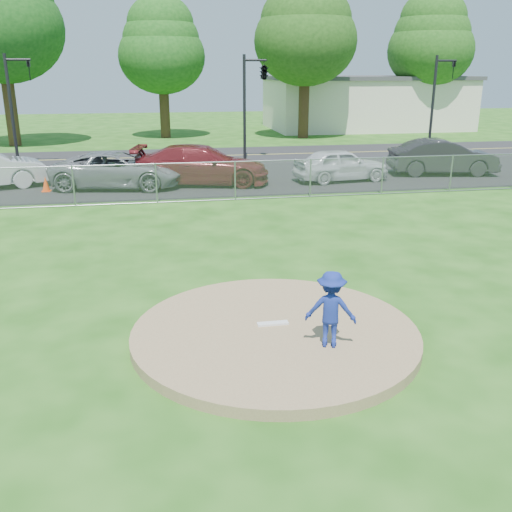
{
  "coord_description": "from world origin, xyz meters",
  "views": [
    {
      "loc": [
        -2.1,
        -9.55,
        4.86
      ],
      "look_at": [
        0.0,
        2.0,
        1.0
      ],
      "focal_mm": 40.0,
      "sensor_mm": 36.0,
      "label": 1
    }
  ],
  "objects_px": {
    "tree_far_right": "(431,39)",
    "traffic_signal_right": "(437,96)",
    "parked_car_darkred": "(202,165)",
    "parked_car_charcoal": "(443,157)",
    "commercial_building": "(365,102)",
    "traffic_signal_left": "(15,100)",
    "pitcher": "(331,309)",
    "parked_car_pearl": "(341,165)",
    "tree_right": "(306,27)",
    "parked_car_gray": "(117,170)",
    "traffic_cone": "(46,184)",
    "tree_center": "(161,45)",
    "traffic_signal_center": "(262,74)"
  },
  "relations": [
    {
      "from": "parked_car_gray",
      "to": "traffic_signal_center",
      "type": "bearing_deg",
      "value": -38.24
    },
    {
      "from": "tree_center",
      "to": "tree_right",
      "type": "distance_m",
      "value": 10.27
    },
    {
      "from": "tree_far_right",
      "to": "commercial_building",
      "type": "bearing_deg",
      "value": 143.13
    },
    {
      "from": "pitcher",
      "to": "parked_car_pearl",
      "type": "xyz_separation_m",
      "value": [
        5.48,
        15.94,
        -0.15
      ]
    },
    {
      "from": "commercial_building",
      "to": "parked_car_pearl",
      "type": "bearing_deg",
      "value": -112.99
    },
    {
      "from": "tree_far_right",
      "to": "traffic_signal_left",
      "type": "relative_size",
      "value": 1.92
    },
    {
      "from": "traffic_signal_center",
      "to": "tree_far_right",
      "type": "bearing_deg",
      "value": 39.04
    },
    {
      "from": "traffic_signal_center",
      "to": "traffic_signal_right",
      "type": "bearing_deg",
      "value": 0.0
    },
    {
      "from": "commercial_building",
      "to": "parked_car_gray",
      "type": "xyz_separation_m",
      "value": [
        -19.58,
        -22.69,
        -1.39
      ]
    },
    {
      "from": "commercial_building",
      "to": "parked_car_pearl",
      "type": "relative_size",
      "value": 3.82
    },
    {
      "from": "parked_car_darkred",
      "to": "parked_car_charcoal",
      "type": "xyz_separation_m",
      "value": [
        11.62,
        0.41,
        -0.02
      ]
    },
    {
      "from": "traffic_signal_right",
      "to": "parked_car_charcoal",
      "type": "height_order",
      "value": "traffic_signal_right"
    },
    {
      "from": "commercial_building",
      "to": "parked_car_gray",
      "type": "relative_size",
      "value": 3.0
    },
    {
      "from": "tree_far_right",
      "to": "parked_car_darkred",
      "type": "height_order",
      "value": "tree_far_right"
    },
    {
      "from": "parked_car_pearl",
      "to": "parked_car_gray",
      "type": "bearing_deg",
      "value": 81.56
    },
    {
      "from": "tree_right",
      "to": "traffic_signal_left",
      "type": "distance_m",
      "value": 20.83
    },
    {
      "from": "parked_car_charcoal",
      "to": "commercial_building",
      "type": "bearing_deg",
      "value": -2.04
    },
    {
      "from": "tree_far_right",
      "to": "tree_right",
      "type": "bearing_deg",
      "value": -164.74
    },
    {
      "from": "tree_right",
      "to": "parked_car_gray",
      "type": "relative_size",
      "value": 2.13
    },
    {
      "from": "traffic_signal_left",
      "to": "parked_car_darkred",
      "type": "height_order",
      "value": "traffic_signal_left"
    },
    {
      "from": "traffic_signal_left",
      "to": "parked_car_darkred",
      "type": "bearing_deg",
      "value": -36.83
    },
    {
      "from": "traffic_signal_right",
      "to": "pitcher",
      "type": "xyz_separation_m",
      "value": [
        -13.43,
        -22.82,
        -2.47
      ]
    },
    {
      "from": "commercial_building",
      "to": "tree_right",
      "type": "height_order",
      "value": "tree_right"
    },
    {
      "from": "traffic_signal_left",
      "to": "parked_car_charcoal",
      "type": "height_order",
      "value": "traffic_signal_left"
    },
    {
      "from": "traffic_signal_right",
      "to": "parked_car_gray",
      "type": "bearing_deg",
      "value": -159.42
    },
    {
      "from": "traffic_cone",
      "to": "traffic_signal_left",
      "type": "bearing_deg",
      "value": 107.9
    },
    {
      "from": "pitcher",
      "to": "parked_car_pearl",
      "type": "bearing_deg",
      "value": -88.71
    },
    {
      "from": "tree_right",
      "to": "traffic_signal_center",
      "type": "distance_m",
      "value": 11.6
    },
    {
      "from": "parked_car_darkred",
      "to": "parked_car_charcoal",
      "type": "distance_m",
      "value": 11.62
    },
    {
      "from": "traffic_signal_center",
      "to": "parked_car_gray",
      "type": "bearing_deg",
      "value": -138.47
    },
    {
      "from": "pitcher",
      "to": "parked_car_charcoal",
      "type": "height_order",
      "value": "parked_car_charcoal"
    },
    {
      "from": "tree_right",
      "to": "tree_far_right",
      "type": "distance_m",
      "value": 11.42
    },
    {
      "from": "tree_far_right",
      "to": "parked_car_gray",
      "type": "height_order",
      "value": "tree_far_right"
    },
    {
      "from": "parked_car_darkred",
      "to": "tree_right",
      "type": "bearing_deg",
      "value": -17.33
    },
    {
      "from": "parked_car_gray",
      "to": "commercial_building",
      "type": "bearing_deg",
      "value": -30.57
    },
    {
      "from": "tree_center",
      "to": "traffic_signal_right",
      "type": "bearing_deg",
      "value": -38.22
    },
    {
      "from": "traffic_signal_left",
      "to": "parked_car_charcoal",
      "type": "distance_m",
      "value": 21.46
    },
    {
      "from": "tree_far_right",
      "to": "traffic_signal_right",
      "type": "bearing_deg",
      "value": -113.91
    },
    {
      "from": "traffic_signal_center",
      "to": "pitcher",
      "type": "bearing_deg",
      "value": -97.88
    },
    {
      "from": "tree_far_right",
      "to": "traffic_cone",
      "type": "xyz_separation_m",
      "value": [
        -26.5,
        -19.99,
        -6.73
      ]
    },
    {
      "from": "tree_right",
      "to": "parked_car_charcoal",
      "type": "relative_size",
      "value": 2.31
    },
    {
      "from": "tree_center",
      "to": "traffic_signal_right",
      "type": "distance_m",
      "value": 19.64
    },
    {
      "from": "traffic_signal_left",
      "to": "parked_car_darkred",
      "type": "xyz_separation_m",
      "value": [
        8.78,
        -6.58,
        -2.5
      ]
    },
    {
      "from": "tree_right",
      "to": "traffic_cone",
      "type": "xyz_separation_m",
      "value": [
        -15.5,
        -16.99,
        -7.32
      ]
    },
    {
      "from": "traffic_signal_left",
      "to": "pitcher",
      "type": "xyz_separation_m",
      "value": [
        9.57,
        -22.82,
        -2.47
      ]
    },
    {
      "from": "tree_right",
      "to": "parked_car_darkred",
      "type": "xyz_separation_m",
      "value": [
        -8.98,
        -16.58,
        -6.79
      ]
    },
    {
      "from": "traffic_signal_right",
      "to": "parked_car_gray",
      "type": "relative_size",
      "value": 1.02
    },
    {
      "from": "parked_car_darkred",
      "to": "parked_car_pearl",
      "type": "bearing_deg",
      "value": -81.66
    },
    {
      "from": "parked_car_darkred",
      "to": "parked_car_charcoal",
      "type": "relative_size",
      "value": 1.17
    },
    {
      "from": "commercial_building",
      "to": "tree_center",
      "type": "height_order",
      "value": "tree_center"
    }
  ]
}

